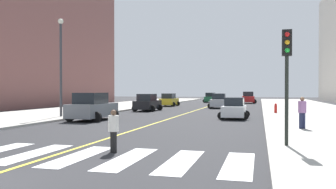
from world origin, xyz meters
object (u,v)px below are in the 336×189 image
object	(u,v)px
car_yellow_seventh	(169,100)
pedestrian_waiting_east	(302,111)
car_red_fourth	(248,98)
traffic_light_near_corner	(287,64)
car_green_nearest	(211,98)
car_black_third	(147,103)
pedestrian_walking_west	(84,103)
car_gray_sixth	(92,107)
car_silver_second	(219,101)
street_lamp	(61,59)
car_white_fifth	(234,109)
pedestrian_crossing	(113,129)
fire_hydrant	(276,108)

from	to	relation	value
car_yellow_seventh	pedestrian_waiting_east	size ratio (longest dim) A/B	2.32
car_red_fourth	traffic_light_near_corner	world-z (taller)	traffic_light_near_corner
car_green_nearest	car_black_third	xyz separation A→B (m)	(-3.15, -27.52, 0.03)
pedestrian_walking_west	car_gray_sixth	bearing A→B (deg)	-113.98
car_black_third	traffic_light_near_corner	distance (m)	25.82
traffic_light_near_corner	pedestrian_walking_west	distance (m)	21.96
car_gray_sixth	pedestrian_waiting_east	xyz separation A→B (m)	(14.47, -3.44, 0.14)
car_black_third	car_yellow_seventh	world-z (taller)	car_black_third
car_gray_sixth	car_yellow_seventh	world-z (taller)	car_gray_sixth
car_silver_second	street_lamp	world-z (taller)	street_lamp
car_white_fifth	car_yellow_seventh	distance (m)	22.30
car_green_nearest	car_black_third	world-z (taller)	car_black_third
car_black_third	car_red_fourth	xyz separation A→B (m)	(9.89, 25.44, 0.07)
car_gray_sixth	pedestrian_waiting_east	distance (m)	14.87
car_black_third	traffic_light_near_corner	size ratio (longest dim) A/B	0.95
car_green_nearest	car_yellow_seventh	distance (m)	16.34
car_green_nearest	car_red_fourth	xyz separation A→B (m)	(6.74, -2.09, 0.10)
car_silver_second	car_white_fifth	bearing A→B (deg)	98.88
car_white_fifth	street_lamp	world-z (taller)	street_lamp
pedestrian_crossing	pedestrian_waiting_east	distance (m)	11.51
car_green_nearest	pedestrian_crossing	distance (m)	52.21
car_green_nearest	traffic_light_near_corner	xyz separation A→B (m)	(9.69, -49.79, 2.44)
car_black_third	fire_hydrant	bearing A→B (deg)	-7.59
car_black_third	street_lamp	distance (m)	12.37
street_lamp	pedestrian_crossing	bearing A→B (deg)	-52.25
car_silver_second	traffic_light_near_corner	bearing A→B (deg)	99.43
car_green_nearest	car_gray_sixth	world-z (taller)	car_gray_sixth
car_black_third	pedestrian_waiting_east	xyz separation A→B (m)	(14.12, -15.78, 0.25)
traffic_light_near_corner	fire_hydrant	world-z (taller)	traffic_light_near_corner
car_yellow_seventh	traffic_light_near_corner	size ratio (longest dim) A/B	0.92
car_gray_sixth	traffic_light_near_corner	size ratio (longest dim) A/B	1.06
car_white_fifth	pedestrian_walking_west	distance (m)	13.38
pedestrian_waiting_east	fire_hydrant	world-z (taller)	pedestrian_waiting_east
car_silver_second	car_gray_sixth	size ratio (longest dim) A/B	0.89
car_silver_second	traffic_light_near_corner	xyz separation A→B (m)	(5.99, -30.26, 2.42)
car_red_fourth	pedestrian_crossing	bearing A→B (deg)	84.66
car_white_fifth	pedestrian_crossing	distance (m)	16.78
car_gray_sixth	car_black_third	bearing A→B (deg)	90.05
car_black_third	pedestrian_walking_west	bearing A→B (deg)	-112.21
car_gray_sixth	pedestrian_crossing	world-z (taller)	car_gray_sixth
car_yellow_seventh	street_lamp	world-z (taller)	street_lamp
car_gray_sixth	pedestrian_walking_west	distance (m)	5.55
car_white_fifth	pedestrian_waiting_east	world-z (taller)	pedestrian_waiting_east
car_silver_second	traffic_light_near_corner	size ratio (longest dim) A/B	0.94
car_green_nearest	pedestrian_waiting_east	distance (m)	44.67
car_black_third	car_white_fifth	distance (m)	12.77
fire_hydrant	street_lamp	bearing A→B (deg)	-152.41
car_green_nearest	traffic_light_near_corner	world-z (taller)	traffic_light_near_corner
car_white_fifth	pedestrian_crossing	xyz separation A→B (m)	(-3.19, -16.48, 0.07)
car_gray_sixth	pedestrian_walking_west	size ratio (longest dim) A/B	2.79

